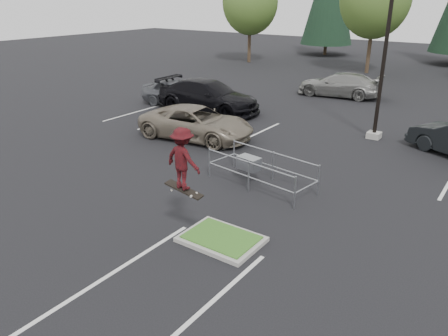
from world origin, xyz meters
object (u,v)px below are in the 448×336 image
Objects in this scene: decid_a at (250,4)px; car_l_tan at (196,123)px; light_pole at (386,41)px; car_l_grey at (178,93)px; decid_b at (375,0)px; car_far_silver at (340,85)px; car_l_black at (208,96)px; cart_corral at (252,164)px; skateboarder at (183,159)px.

car_l_tan is at bearing -63.45° from decid_a.
light_pole is 2.09× the size of car_l_grey.
decid_b is at bearing 109.35° from light_pole.
decid_a is 17.61m from car_far_silver.
decid_a reaches higher than car_l_black.
car_far_silver reaches higher than cart_corral.
car_l_black is at bearing 144.52° from cart_corral.
skateboarder is at bearing 2.66° from car_far_silver.
car_l_tan is at bearing -133.73° from car_l_grey.
decid_b reaches higher than cart_corral.
decid_b reaches higher than car_l_grey.
skateboarder is at bearing -147.50° from car_l_black.
light_pole reaches higher than decid_a.
car_l_black is 2.31m from car_l_grey.
decid_a is 26.19m from car_l_tan.
cart_corral is 12.42m from car_l_grey.
light_pole is 1.84× the size of car_far_silver.
car_l_tan is 0.87× the size of car_l_black.
car_l_black is (-2.69, 4.50, 0.15)m from car_l_tan.
car_l_black is at bearing -99.48° from decid_b.
car_l_grey reaches higher than cart_corral.
light_pole is 9.05m from cart_corral.
car_l_tan is 1.01× the size of car_far_silver.
light_pole is 12.58m from car_l_grey.
car_l_black is (-7.64, 7.43, 0.21)m from cart_corral.
decid_b is 19.96m from car_l_black.
decid_a is at bearing 135.75° from light_pole.
car_l_grey is at bearing -106.09° from decid_b.
car_l_tan is (-0.49, -23.53, -5.27)m from decid_b.
skateboarder is 0.35× the size of car_l_tan.
car_far_silver is at bearing -36.60° from decid_a.
decid_a is 1.61× the size of car_l_tan.
car_l_grey is (-10.54, 11.92, -1.58)m from skateboarder.
cart_corral is 2.17× the size of skateboarder.
car_far_silver is (1.61, -10.61, -5.24)m from decid_b.
car_l_tan is (-5.54, 7.42, -1.64)m from skateboarder.
skateboarder is 14.56m from car_l_black.
skateboarder is at bearing -73.91° from cart_corral.
decid_b is at bearing -77.01° from skateboarder.
car_l_tan is 1.14× the size of car_l_grey.
decid_b is 1.75× the size of car_far_silver.
skateboarder is 20.70m from car_far_silver.
decid_a is (-18.51, 18.03, 1.02)m from light_pole.
decid_b is 27.36m from cart_corral.
light_pole is 2.43× the size of cart_corral.
skateboarder reaches higher than car_l_grey.
skateboarder reaches higher than car_l_tan.
skateboarder is (-1.46, -12.42, -2.15)m from light_pole.
car_l_grey is at bearing 40.77° from car_l_tan.
car_far_silver is at bearing -81.37° from decid_b.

